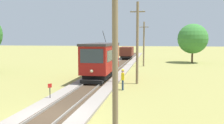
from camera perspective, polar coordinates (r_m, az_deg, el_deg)
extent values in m
plane|color=olive|center=(13.99, -13.81, -12.60)|extent=(260.00, 260.00, 0.00)
cube|color=gray|center=(13.96, -13.82, -12.25)|extent=(4.20, 120.00, 0.18)
cube|color=#423323|center=(13.93, -13.83, -11.87)|extent=(2.04, 120.00, 0.01)
cube|color=gray|center=(14.21, -16.55, -11.33)|extent=(0.07, 120.00, 0.14)
cube|color=gray|center=(13.65, -11.00, -11.89)|extent=(0.07, 120.00, 0.14)
cube|color=maroon|center=(25.64, -2.50, 0.97)|extent=(2.50, 8.00, 2.60)
cube|color=#383333|center=(25.57, -2.51, 4.12)|extent=(2.60, 8.32, 0.22)
cube|color=black|center=(25.81, -2.48, -2.53)|extent=(2.10, 7.04, 0.44)
cube|color=#2D3842|center=(21.71, -4.73, 1.38)|extent=(2.10, 0.03, 1.25)
cube|color=#2D3842|center=(25.38, 0.29, 1.75)|extent=(0.02, 6.72, 1.04)
sphere|color=#F4EAB2|center=(21.79, -4.73, -2.08)|extent=(0.28, 0.28, 0.28)
cylinder|color=black|center=(27.13, -1.80, 5.91)|extent=(0.05, 1.67, 1.19)
cube|color=black|center=(21.81, -4.80, -4.61)|extent=(2.00, 0.36, 0.32)
cylinder|color=black|center=(23.65, -3.62, -3.27)|extent=(1.54, 0.80, 0.80)
cylinder|color=black|center=(27.98, -1.52, -1.91)|extent=(1.54, 0.80, 0.80)
cube|color=maroon|center=(49.82, 3.43, 2.52)|extent=(2.40, 5.20, 1.70)
cube|color=black|center=(49.88, 3.42, 1.29)|extent=(2.02, 4.78, 0.38)
cylinder|color=black|center=(48.34, 3.22, 1.16)|extent=(1.54, 0.76, 0.76)
cylinder|color=black|center=(51.43, 3.61, 1.41)|extent=(1.54, 0.76, 0.76)
cylinder|color=#7A664C|center=(9.90, 0.72, 2.84)|extent=(0.24, 0.45, 7.69)
cylinder|color=#7A664C|center=(23.33, 5.88, 4.32)|extent=(0.24, 0.28, 7.71)
cube|color=#7A664C|center=(23.45, 5.95, 11.49)|extent=(1.40, 0.10, 0.10)
cylinder|color=silver|center=(23.51, 4.59, 11.73)|extent=(0.08, 0.08, 0.10)
cylinder|color=silver|center=(23.44, 7.32, 11.73)|extent=(0.08, 0.08, 0.10)
cylinder|color=#7A664C|center=(38.48, 7.36, 4.12)|extent=(0.24, 0.53, 6.89)
cube|color=#7A664C|center=(38.51, 7.41, 8.01)|extent=(1.40, 0.10, 0.10)
cylinder|color=silver|center=(38.54, 6.59, 8.16)|extent=(0.08, 0.08, 0.10)
cylinder|color=silver|center=(38.49, 8.24, 8.15)|extent=(0.08, 0.08, 0.10)
cylinder|color=black|center=(17.83, -14.14, -7.18)|extent=(0.06, 0.06, 0.90)
cube|color=red|center=(17.71, -14.18, -5.32)|extent=(0.21, 0.21, 0.28)
cylinder|color=navy|center=(20.79, 2.51, -5.28)|extent=(0.15, 0.15, 0.86)
cylinder|color=navy|center=(20.64, 2.47, -5.36)|extent=(0.15, 0.15, 0.86)
cube|color=yellow|center=(20.59, 2.50, -3.35)|extent=(0.25, 0.39, 0.58)
sphere|color=#936B51|center=(20.53, 2.51, -2.17)|extent=(0.22, 0.22, 0.22)
sphere|color=yellow|center=(20.52, 2.51, -1.89)|extent=(0.21, 0.21, 0.21)
cylinder|color=#4C3823|center=(46.17, 18.04, 1.26)|extent=(0.32, 0.32, 2.30)
sphere|color=#387A33|center=(46.07, 18.15, 5.14)|extent=(5.28, 5.28, 5.28)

